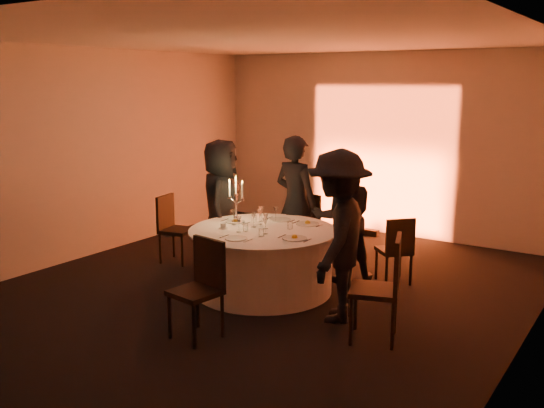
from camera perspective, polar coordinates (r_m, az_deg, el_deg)
The scene contains 35 objects.
floor at distance 7.54m, azimuth -0.84°, elevation -8.10°, with size 7.00×7.00×0.00m, color black.
ceiling at distance 7.12m, azimuth -0.92°, elevation 15.29°, with size 7.00×7.00×0.00m, color silver.
wall_back at distance 10.24m, azimuth 10.26°, elevation 5.57°, with size 7.00×7.00×0.00m, color beige.
wall_left at distance 9.19m, azimuth -16.59°, elevation 4.61°, with size 7.00×7.00×0.00m, color beige.
wall_right at distance 6.04m, azimuth 23.36°, elevation 0.72°, with size 7.00×7.00×0.00m, color beige.
uplighter_fixture at distance 10.22m, azimuth 9.30°, elevation -2.67°, with size 0.25×0.12×0.10m, color black.
banquet_table at distance 7.42m, azimuth -0.85°, elevation -5.30°, with size 1.80×1.80×0.77m.
chair_left at distance 8.68m, azimuth -9.36°, elevation -1.92°, with size 0.49×0.49×0.95m.
chair_back_left at distance 8.60m, azimuth 3.76°, elevation -1.75°, with size 0.47×0.47×0.99m.
chair_back_right at distance 7.77m, azimuth 11.64°, elevation -3.97°, with size 0.54×0.54×0.87m.
chair_right at distance 6.06m, azimuth 10.48°, elevation -7.25°, with size 0.59×0.59×1.07m.
chair_front at distance 6.13m, azimuth -6.67°, elevation -7.34°, with size 0.49×0.49×0.99m.
guest_left at distance 8.32m, azimuth -4.80°, elevation 0.03°, with size 0.86×0.56×1.76m, color black.
guest_back_left at distance 8.22m, azimuth 2.24°, elevation 0.15°, with size 0.66×0.44×1.82m, color black.
guest_back_right at distance 7.75m, azimuth 6.77°, elevation -1.27°, with size 0.80×0.63×1.65m, color black.
guest_right at distance 6.45m, azimuth 6.25°, elevation -3.02°, with size 1.19×0.68×1.84m, color black.
plate_left at distance 7.70m, azimuth -3.48°, elevation -1.59°, with size 0.36×0.25×0.08m.
plate_back_left at distance 7.80m, azimuth 0.75°, elevation -1.48°, with size 0.35×0.28×0.01m.
plate_back_right at distance 7.58m, azimuth 3.37°, elevation -1.81°, with size 0.36×0.29×0.08m.
plate_right at distance 6.89m, azimuth 2.14°, elevation -3.17°, with size 0.36×0.28×0.08m.
plate_front at distance 6.89m, azimuth -3.40°, elevation -3.26°, with size 0.36×0.25×0.01m.
coffee_cup at distance 7.39m, azimuth -4.61°, elevation -2.08°, with size 0.11×0.11×0.07m.
candelabra at distance 7.64m, azimuth -3.41°, elevation -0.22°, with size 0.25×0.12×0.60m.
wine_glass_a at distance 7.16m, azimuth -3.15°, elevation -1.61°, with size 0.07×0.07×0.19m.
wine_glass_b at distance 7.39m, azimuth -1.75°, elevation -1.18°, with size 0.07×0.07×0.19m.
wine_glass_c at distance 7.07m, azimuth -0.63°, elevation -1.76°, with size 0.07×0.07×0.19m.
wine_glass_d at distance 7.70m, azimuth -1.01°, elevation -0.65°, with size 0.07×0.07×0.19m.
wine_glass_e at distance 7.54m, azimuth -3.63°, elevation -0.94°, with size 0.07×0.07×0.19m.
wine_glass_f at distance 7.32m, azimuth -0.60°, elevation -1.30°, with size 0.07×0.07×0.19m.
wine_glass_g at distance 7.69m, azimuth 0.36°, elevation -0.67°, with size 0.07×0.07×0.19m.
wine_glass_h at distance 7.53m, azimuth -1.16°, elevation -0.93°, with size 0.07×0.07×0.19m.
tumbler_a at distance 7.23m, azimuth -2.51°, elevation -2.24°, with size 0.07×0.07×0.09m, color silver.
tumbler_b at distance 7.33m, azimuth 1.71°, elevation -2.02°, with size 0.07×0.07×0.09m, color silver.
tumbler_c at distance 6.98m, azimuth -1.01°, elevation -2.72°, with size 0.07×0.07×0.09m, color silver.
tumbler_d at distance 7.69m, azimuth -1.70°, elevation -1.38°, with size 0.07×0.07×0.09m, color silver.
Camera 1 is at (4.00, -5.87, 2.54)m, focal length 40.00 mm.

